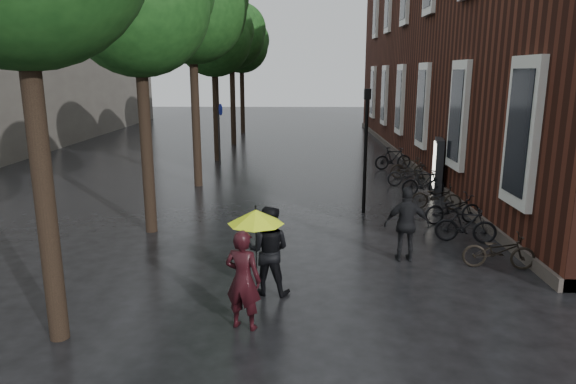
{
  "coord_description": "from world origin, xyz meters",
  "views": [
    {
      "loc": [
        0.04,
        -6.87,
        4.43
      ],
      "look_at": [
        -0.21,
        6.48,
        1.29
      ],
      "focal_mm": 32.0,
      "sensor_mm": 36.0,
      "label": 1
    }
  ],
  "objects_px": {
    "person_black": "(268,250)",
    "pedestrian_walking": "(407,224)",
    "ad_lightbox": "(438,165)",
    "lamp_post": "(366,139)",
    "parked_bicycles": "(428,188)",
    "person_burgundy": "(243,280)"
  },
  "relations": [
    {
      "from": "person_black",
      "to": "parked_bicycles",
      "type": "bearing_deg",
      "value": -113.32
    },
    {
      "from": "person_burgundy",
      "to": "lamp_post",
      "type": "xyz_separation_m",
      "value": [
        3.07,
        7.64,
        1.48
      ]
    },
    {
      "from": "person_black",
      "to": "pedestrian_walking",
      "type": "relative_size",
      "value": 1.02
    },
    {
      "from": "lamp_post",
      "to": "parked_bicycles",
      "type": "bearing_deg",
      "value": 32.6
    },
    {
      "from": "person_black",
      "to": "pedestrian_walking",
      "type": "height_order",
      "value": "person_black"
    },
    {
      "from": "ad_lightbox",
      "to": "person_black",
      "type": "bearing_deg",
      "value": -110.95
    },
    {
      "from": "ad_lightbox",
      "to": "lamp_post",
      "type": "distance_m",
      "value": 4.59
    },
    {
      "from": "person_burgundy",
      "to": "parked_bicycles",
      "type": "xyz_separation_m",
      "value": [
        5.49,
        9.19,
        -0.44
      ]
    },
    {
      "from": "pedestrian_walking",
      "to": "lamp_post",
      "type": "distance_m",
      "value": 4.52
    },
    {
      "from": "parked_bicycles",
      "to": "person_burgundy",
      "type": "bearing_deg",
      "value": -120.85
    },
    {
      "from": "person_black",
      "to": "pedestrian_walking",
      "type": "xyz_separation_m",
      "value": [
        3.17,
        1.93,
        -0.02
      ]
    },
    {
      "from": "parked_bicycles",
      "to": "ad_lightbox",
      "type": "relative_size",
      "value": 6.5
    },
    {
      "from": "person_black",
      "to": "lamp_post",
      "type": "relative_size",
      "value": 0.47
    },
    {
      "from": "person_black",
      "to": "ad_lightbox",
      "type": "xyz_separation_m",
      "value": [
        5.84,
        9.23,
        0.09
      ]
    },
    {
      "from": "pedestrian_walking",
      "to": "parked_bicycles",
      "type": "bearing_deg",
      "value": -108.08
    },
    {
      "from": "pedestrian_walking",
      "to": "person_burgundy",
      "type": "bearing_deg",
      "value": 44.42
    },
    {
      "from": "person_burgundy",
      "to": "parked_bicycles",
      "type": "relative_size",
      "value": 0.14
    },
    {
      "from": "ad_lightbox",
      "to": "lamp_post",
      "type": "bearing_deg",
      "value": -124.3
    },
    {
      "from": "pedestrian_walking",
      "to": "ad_lightbox",
      "type": "bearing_deg",
      "value": -109.44
    },
    {
      "from": "person_burgundy",
      "to": "person_black",
      "type": "xyz_separation_m",
      "value": [
        0.36,
        1.47,
        0.01
      ]
    },
    {
      "from": "ad_lightbox",
      "to": "person_burgundy",
      "type": "bearing_deg",
      "value": -108.72
    },
    {
      "from": "pedestrian_walking",
      "to": "lamp_post",
      "type": "relative_size",
      "value": 0.46
    }
  ]
}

